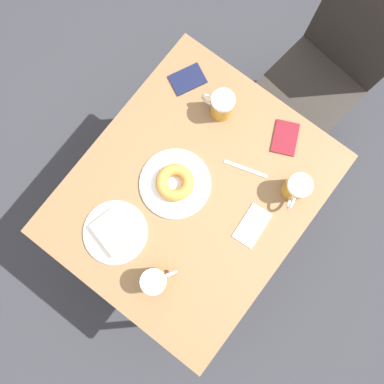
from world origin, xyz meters
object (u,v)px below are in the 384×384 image
(napkin_folded, at_px, (252,226))
(plate_with_donut, at_px, (175,183))
(passport_far_edge, at_px, (285,138))
(passport_near_edge, at_px, (188,79))
(beer_mug_right, at_px, (296,188))
(fork, at_px, (246,169))
(beer_mug_left, at_px, (221,105))
(plate_with_cake, at_px, (115,232))
(beer_mug_center, at_px, (156,280))
(chair, at_px, (333,62))

(napkin_folded, bearing_deg, plate_with_donut, -171.36)
(plate_with_donut, height_order, napkin_folded, plate_with_donut)
(passport_far_edge, bearing_deg, passport_near_edge, -174.92)
(passport_near_edge, bearing_deg, beer_mug_right, -10.99)
(passport_far_edge, bearing_deg, fork, -104.15)
(beer_mug_left, distance_m, fork, 0.25)
(passport_far_edge, bearing_deg, beer_mug_right, -47.57)
(plate_with_cake, distance_m, plate_with_donut, 0.27)
(passport_far_edge, bearing_deg, plate_with_donut, -119.47)
(plate_with_cake, relative_size, napkin_folded, 1.53)
(fork, bearing_deg, beer_mug_center, -91.66)
(plate_with_donut, relative_size, fork, 1.60)
(chair, relative_size, beer_mug_left, 7.42)
(beer_mug_right, xyz_separation_m, passport_near_edge, (-0.56, 0.11, -0.05))
(fork, bearing_deg, beer_mug_left, 149.60)
(chair, height_order, fork, chair)
(chair, relative_size, beer_mug_center, 7.91)
(beer_mug_left, distance_m, passport_far_edge, 0.27)
(beer_mug_left, xyz_separation_m, passport_near_edge, (-0.17, 0.02, -0.05))
(chair, xyz_separation_m, plate_with_donut, (-0.19, -0.88, 0.23))
(fork, bearing_deg, plate_with_cake, -116.32)
(passport_near_edge, bearing_deg, beer_mug_center, -60.68)
(plate_with_cake, bearing_deg, beer_mug_right, 50.79)
(plate_with_cake, bearing_deg, chair, 77.58)
(plate_with_cake, height_order, passport_near_edge, plate_with_cake)
(plate_with_cake, height_order, beer_mug_center, beer_mug_center)
(beer_mug_center, distance_m, fork, 0.51)
(beer_mug_center, xyz_separation_m, fork, (0.01, 0.50, -0.05))
(beer_mug_right, height_order, napkin_folded, beer_mug_right)
(beer_mug_center, bearing_deg, fork, 88.34)
(fork, bearing_deg, passport_far_edge, 75.85)
(plate_with_cake, bearing_deg, beer_mug_left, 87.64)
(napkin_folded, bearing_deg, fork, 132.51)
(plate_with_donut, xyz_separation_m, beer_mug_right, (0.35, 0.24, 0.04))
(chair, xyz_separation_m, napkin_folded, (0.12, -0.83, 0.21))
(chair, distance_m, napkin_folded, 0.86)
(beer_mug_left, bearing_deg, chair, 67.71)
(plate_with_cake, bearing_deg, passport_far_edge, 66.90)
(beer_mug_center, bearing_deg, beer_mug_right, 70.22)
(chair, bearing_deg, plate_with_cake, -95.18)
(beer_mug_left, xyz_separation_m, passport_far_edge, (0.25, 0.06, -0.05))
(plate_with_cake, xyz_separation_m, napkin_folded, (0.37, 0.31, -0.01))
(beer_mug_center, distance_m, napkin_folded, 0.39)
(chair, relative_size, plate_with_cake, 4.06)
(chair, distance_m, fork, 0.71)
(chair, height_order, plate_with_donut, chair)
(fork, distance_m, passport_near_edge, 0.41)
(plate_with_cake, bearing_deg, plate_with_donut, 77.16)
(chair, height_order, beer_mug_center, chair)
(beer_mug_left, xyz_separation_m, napkin_folded, (0.35, -0.27, -0.05))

